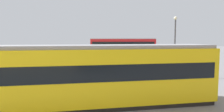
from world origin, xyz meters
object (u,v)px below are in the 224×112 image
at_px(tram_yellow, 89,75).
at_px(pedestrian_near_railing, 61,67).
at_px(double_decker_bus, 123,50).
at_px(info_sign, 41,61).
at_px(street_lamp, 175,41).

bearing_deg(tram_yellow, pedestrian_near_railing, -85.65).
bearing_deg(double_decker_bus, pedestrian_near_railing, 41.54).
bearing_deg(info_sign, double_decker_bus, -146.54).
distance_m(info_sign, street_lamp, 14.13).
bearing_deg(double_decker_bus, info_sign, 33.46).
relative_size(double_decker_bus, street_lamp, 1.78).
relative_size(tram_yellow, street_lamp, 2.41).
xyz_separation_m(double_decker_bus, info_sign, (12.62, 8.34, -0.44)).
xyz_separation_m(pedestrian_near_railing, info_sign, (1.92, -1.14, 0.54)).
distance_m(pedestrian_near_railing, street_lamp, 12.10).
relative_size(pedestrian_near_railing, street_lamp, 0.29).
height_order(pedestrian_near_railing, info_sign, info_sign).
height_order(tram_yellow, pedestrian_near_railing, tram_yellow).
distance_m(double_decker_bus, tram_yellow, 21.33).
height_order(info_sign, street_lamp, street_lamp).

